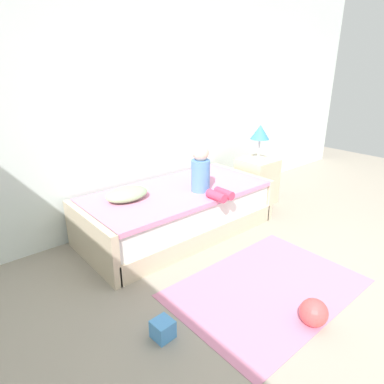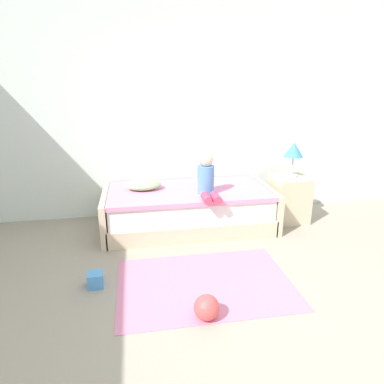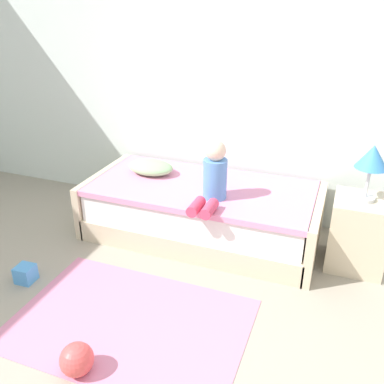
{
  "view_description": "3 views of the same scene",
  "coord_description": "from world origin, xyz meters",
  "px_view_note": "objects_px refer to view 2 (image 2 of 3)",
  "views": [
    {
      "loc": [
        -2.57,
        -0.68,
        1.78
      ],
      "look_at": [
        -0.49,
        1.75,
        0.55
      ],
      "focal_mm": 31.41,
      "sensor_mm": 36.0,
      "label": 1
    },
    {
      "loc": [
        -1.13,
        -1.94,
        1.79
      ],
      "look_at": [
        -0.49,
        1.75,
        0.55
      ],
      "focal_mm": 31.59,
      "sensor_mm": 36.0,
      "label": 2
    },
    {
      "loc": [
        0.64,
        -1.22,
        2.04
      ],
      "look_at": [
        -0.49,
        1.75,
        0.55
      ],
      "focal_mm": 39.12,
      "sensor_mm": 36.0,
      "label": 3
    }
  ],
  "objects_px": {
    "pillow": "(143,185)",
    "toy_ball": "(207,308)",
    "child_figure": "(207,178)",
    "nightstand": "(289,199)",
    "toy_block": "(96,280)",
    "table_lamp": "(294,151)",
    "bed": "(189,209)"
  },
  "relations": [
    {
      "from": "table_lamp",
      "to": "child_figure",
      "type": "height_order",
      "value": "table_lamp"
    },
    {
      "from": "nightstand",
      "to": "child_figure",
      "type": "relative_size",
      "value": 1.18
    },
    {
      "from": "toy_ball",
      "to": "child_figure",
      "type": "bearing_deg",
      "value": 78.11
    },
    {
      "from": "bed",
      "to": "child_figure",
      "type": "distance_m",
      "value": 0.54
    },
    {
      "from": "bed",
      "to": "nightstand",
      "type": "xyz_separation_m",
      "value": [
        1.35,
        -0.01,
        0.05
      ]
    },
    {
      "from": "toy_ball",
      "to": "toy_block",
      "type": "distance_m",
      "value": 1.09
    },
    {
      "from": "table_lamp",
      "to": "bed",
      "type": "bearing_deg",
      "value": 179.72
    },
    {
      "from": "bed",
      "to": "toy_ball",
      "type": "xyz_separation_m",
      "value": [
        -0.15,
        -1.77,
        -0.14
      ]
    },
    {
      "from": "table_lamp",
      "to": "pillow",
      "type": "distance_m",
      "value": 1.94
    },
    {
      "from": "toy_block",
      "to": "toy_ball",
      "type": "bearing_deg",
      "value": -33.82
    },
    {
      "from": "bed",
      "to": "table_lamp",
      "type": "distance_m",
      "value": 1.52
    },
    {
      "from": "toy_ball",
      "to": "toy_block",
      "type": "xyz_separation_m",
      "value": [
        -0.9,
        0.6,
        -0.03
      ]
    },
    {
      "from": "nightstand",
      "to": "child_figure",
      "type": "distance_m",
      "value": 1.26
    },
    {
      "from": "pillow",
      "to": "toy_ball",
      "type": "relative_size",
      "value": 2.16
    },
    {
      "from": "pillow",
      "to": "toy_block",
      "type": "bearing_deg",
      "value": -111.38
    },
    {
      "from": "nightstand",
      "to": "pillow",
      "type": "xyz_separation_m",
      "value": [
        -1.9,
        0.11,
        0.26
      ]
    },
    {
      "from": "nightstand",
      "to": "table_lamp",
      "type": "relative_size",
      "value": 1.33
    },
    {
      "from": "child_figure",
      "to": "table_lamp",
      "type": "bearing_deg",
      "value": 10.71
    },
    {
      "from": "table_lamp",
      "to": "toy_ball",
      "type": "relative_size",
      "value": 2.21
    },
    {
      "from": "nightstand",
      "to": "child_figure",
      "type": "xyz_separation_m",
      "value": [
        -1.17,
        -0.22,
        0.4
      ]
    },
    {
      "from": "table_lamp",
      "to": "toy_ball",
      "type": "bearing_deg",
      "value": -130.29
    },
    {
      "from": "toy_ball",
      "to": "toy_block",
      "type": "bearing_deg",
      "value": 146.18
    },
    {
      "from": "bed",
      "to": "child_figure",
      "type": "height_order",
      "value": "child_figure"
    },
    {
      "from": "child_figure",
      "to": "toy_block",
      "type": "relative_size",
      "value": 3.74
    },
    {
      "from": "pillow",
      "to": "toy_block",
      "type": "xyz_separation_m",
      "value": [
        -0.5,
        -1.27,
        -0.5
      ]
    },
    {
      "from": "toy_block",
      "to": "child_figure",
      "type": "bearing_deg",
      "value": 37.5
    },
    {
      "from": "child_figure",
      "to": "pillow",
      "type": "distance_m",
      "value": 0.81
    },
    {
      "from": "table_lamp",
      "to": "child_figure",
      "type": "xyz_separation_m",
      "value": [
        -1.17,
        -0.22,
        -0.23
      ]
    },
    {
      "from": "nightstand",
      "to": "toy_ball",
      "type": "distance_m",
      "value": 2.33
    },
    {
      "from": "nightstand",
      "to": "toy_block",
      "type": "relative_size",
      "value": 4.39
    },
    {
      "from": "pillow",
      "to": "toy_ball",
      "type": "height_order",
      "value": "pillow"
    },
    {
      "from": "nightstand",
      "to": "table_lamp",
      "type": "bearing_deg",
      "value": 180.0
    }
  ]
}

